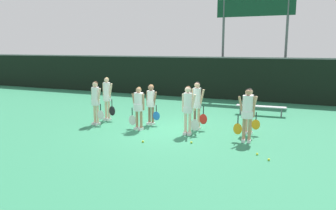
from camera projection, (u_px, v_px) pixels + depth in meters
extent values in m
plane|color=#2D7F56|center=(167.00, 129.00, 12.30)|extent=(140.00, 140.00, 0.00)
cube|color=black|center=(220.00, 79.00, 19.22)|extent=(60.00, 0.06, 2.41)
cube|color=slate|center=(221.00, 57.00, 19.00)|extent=(60.00, 0.08, 0.08)
cylinder|color=#515156|center=(223.00, 47.00, 19.76)|extent=(0.14, 0.14, 6.05)
cylinder|color=#515156|center=(286.00, 47.00, 18.37)|extent=(0.14, 0.14, 6.05)
cube|color=#0F3823|center=(255.00, 5.00, 18.65)|extent=(4.39, 0.12, 1.26)
cube|color=#B2B2B7|center=(261.00, 106.00, 14.74)|extent=(2.19, 0.46, 0.04)
cylinder|color=slate|center=(282.00, 112.00, 14.59)|extent=(0.06, 0.06, 0.39)
cylinder|color=slate|center=(281.00, 113.00, 14.35)|extent=(0.06, 0.06, 0.39)
cylinder|color=slate|center=(241.00, 109.00, 15.20)|extent=(0.06, 0.06, 0.39)
cylinder|color=slate|center=(240.00, 110.00, 14.97)|extent=(0.06, 0.06, 0.39)
cylinder|color=beige|center=(98.00, 115.00, 12.91)|extent=(0.10, 0.10, 0.82)
cylinder|color=beige|center=(95.00, 114.00, 12.99)|extent=(0.10, 0.10, 0.82)
cube|color=white|center=(97.00, 124.00, 12.95)|extent=(0.15, 0.26, 0.09)
cube|color=white|center=(95.00, 123.00, 13.03)|extent=(0.15, 0.26, 0.09)
cylinder|color=white|center=(96.00, 102.00, 12.87)|extent=(0.34, 0.34, 0.21)
cylinder|color=white|center=(96.00, 96.00, 12.82)|extent=(0.29, 0.29, 0.68)
sphere|color=beige|center=(95.00, 84.00, 12.74)|extent=(0.21, 0.21, 0.21)
sphere|color=#4C331E|center=(95.00, 84.00, 12.76)|extent=(0.19, 0.19, 0.19)
cylinder|color=beige|center=(99.00, 96.00, 12.72)|extent=(0.22, 0.11, 0.65)
cylinder|color=beige|center=(92.00, 96.00, 12.92)|extent=(0.08, 0.08, 0.65)
cylinder|color=black|center=(100.00, 107.00, 12.73)|extent=(0.03, 0.03, 0.26)
ellipsoid|color=silver|center=(101.00, 115.00, 12.79)|extent=(0.31, 0.03, 0.37)
cylinder|color=tan|center=(141.00, 120.00, 12.12)|extent=(0.10, 0.10, 0.76)
cylinder|color=tan|center=(137.00, 119.00, 12.21)|extent=(0.10, 0.10, 0.76)
cube|color=white|center=(141.00, 129.00, 12.15)|extent=(0.13, 0.25, 0.09)
cube|color=white|center=(137.00, 128.00, 12.24)|extent=(0.13, 0.25, 0.09)
cylinder|color=white|center=(139.00, 107.00, 12.08)|extent=(0.40, 0.40, 0.26)
cylinder|color=white|center=(139.00, 101.00, 12.04)|extent=(0.35, 0.35, 0.63)
sphere|color=tan|center=(139.00, 90.00, 11.97)|extent=(0.20, 0.20, 0.20)
sphere|color=olive|center=(139.00, 89.00, 11.98)|extent=(0.18, 0.18, 0.18)
cylinder|color=tan|center=(134.00, 101.00, 12.15)|extent=(0.20, 0.10, 0.60)
cylinder|color=tan|center=(143.00, 102.00, 11.95)|extent=(0.08, 0.08, 0.60)
cylinder|color=black|center=(132.00, 111.00, 12.24)|extent=(0.03, 0.03, 0.29)
ellipsoid|color=silver|center=(132.00, 120.00, 12.30)|extent=(0.30, 0.03, 0.39)
cylinder|color=beige|center=(190.00, 123.00, 11.43)|extent=(0.10, 0.10, 0.82)
cylinder|color=beige|center=(185.00, 123.00, 11.48)|extent=(0.10, 0.10, 0.82)
cube|color=white|center=(189.00, 134.00, 11.46)|extent=(0.13, 0.25, 0.09)
cube|color=white|center=(185.00, 133.00, 11.51)|extent=(0.13, 0.25, 0.09)
cylinder|color=white|center=(188.00, 110.00, 11.37)|extent=(0.33, 0.33, 0.21)
cylinder|color=white|center=(188.00, 103.00, 11.32)|extent=(0.29, 0.29, 0.66)
sphere|color=beige|center=(188.00, 90.00, 11.25)|extent=(0.22, 0.22, 0.22)
sphere|color=#4C331E|center=(188.00, 89.00, 11.26)|extent=(0.20, 0.20, 0.20)
cylinder|color=beige|center=(193.00, 103.00, 11.27)|extent=(0.21, 0.09, 0.63)
cylinder|color=beige|center=(183.00, 103.00, 11.38)|extent=(0.08, 0.08, 0.63)
cylinder|color=black|center=(195.00, 115.00, 11.29)|extent=(0.03, 0.03, 0.29)
ellipsoid|color=silver|center=(195.00, 125.00, 11.35)|extent=(0.31, 0.03, 0.40)
cylinder|color=tan|center=(250.00, 130.00, 10.54)|extent=(0.10, 0.10, 0.83)
cylinder|color=tan|center=(244.00, 129.00, 10.59)|extent=(0.10, 0.10, 0.83)
cube|color=white|center=(249.00, 141.00, 10.58)|extent=(0.14, 0.25, 0.09)
cube|color=white|center=(243.00, 141.00, 10.63)|extent=(0.14, 0.25, 0.09)
cylinder|color=white|center=(247.00, 115.00, 10.48)|extent=(0.38, 0.38, 0.23)
cylinder|color=white|center=(248.00, 106.00, 10.43)|extent=(0.33, 0.33, 0.70)
sphere|color=tan|center=(248.00, 92.00, 10.36)|extent=(0.20, 0.20, 0.20)
sphere|color=black|center=(248.00, 92.00, 10.37)|extent=(0.18, 0.18, 0.18)
cylinder|color=tan|center=(241.00, 106.00, 10.49)|extent=(0.22, 0.10, 0.67)
cylinder|color=tan|center=(254.00, 107.00, 10.38)|extent=(0.08, 0.08, 0.66)
cylinder|color=black|center=(238.00, 119.00, 10.57)|extent=(0.03, 0.03, 0.27)
ellipsoid|color=orange|center=(238.00, 129.00, 10.63)|extent=(0.29, 0.03, 0.37)
cylinder|color=beige|center=(109.00, 110.00, 13.71)|extent=(0.10, 0.10, 0.86)
cylinder|color=beige|center=(106.00, 110.00, 13.78)|extent=(0.10, 0.10, 0.86)
cube|color=white|center=(109.00, 119.00, 13.75)|extent=(0.13, 0.25, 0.09)
cube|color=white|center=(106.00, 119.00, 13.82)|extent=(0.13, 0.25, 0.09)
cylinder|color=white|center=(107.00, 98.00, 13.65)|extent=(0.32, 0.32, 0.23)
cylinder|color=white|center=(107.00, 91.00, 13.60)|extent=(0.28, 0.28, 0.74)
sphere|color=beige|center=(106.00, 80.00, 13.52)|extent=(0.19, 0.19, 0.19)
sphere|color=#D8B772|center=(107.00, 79.00, 13.54)|extent=(0.18, 0.18, 0.18)
cylinder|color=beige|center=(110.00, 92.00, 13.52)|extent=(0.23, 0.10, 0.70)
cylinder|color=beige|center=(104.00, 91.00, 13.69)|extent=(0.08, 0.08, 0.70)
cylinder|color=black|center=(112.00, 103.00, 13.55)|extent=(0.03, 0.03, 0.29)
ellipsoid|color=black|center=(112.00, 111.00, 13.61)|extent=(0.29, 0.03, 0.40)
cylinder|color=#8C664C|center=(153.00, 115.00, 12.92)|extent=(0.10, 0.10, 0.76)
cylinder|color=#8C664C|center=(149.00, 115.00, 13.01)|extent=(0.10, 0.10, 0.76)
cube|color=white|center=(152.00, 124.00, 12.96)|extent=(0.15, 0.25, 0.09)
cube|color=white|center=(149.00, 123.00, 13.04)|extent=(0.15, 0.25, 0.09)
cylinder|color=white|center=(151.00, 104.00, 12.89)|extent=(0.33, 0.33, 0.24)
cylinder|color=white|center=(151.00, 98.00, 12.85)|extent=(0.29, 0.29, 0.60)
sphere|color=#8C664C|center=(151.00, 88.00, 12.78)|extent=(0.23, 0.23, 0.23)
sphere|color=olive|center=(151.00, 87.00, 12.79)|extent=(0.21, 0.21, 0.21)
cylinder|color=#8C664C|center=(155.00, 99.00, 12.75)|extent=(0.20, 0.10, 0.57)
cylinder|color=#8C664C|center=(147.00, 98.00, 12.94)|extent=(0.08, 0.08, 0.57)
cylinder|color=black|center=(156.00, 108.00, 12.76)|extent=(0.03, 0.03, 0.25)
ellipsoid|color=blue|center=(156.00, 116.00, 12.81)|extent=(0.31, 0.03, 0.35)
cylinder|color=tan|center=(199.00, 118.00, 12.16)|extent=(0.10, 0.10, 0.85)
cylinder|color=tan|center=(195.00, 118.00, 12.23)|extent=(0.10, 0.10, 0.85)
cube|color=white|center=(198.00, 129.00, 12.20)|extent=(0.12, 0.24, 0.09)
cube|color=white|center=(194.00, 128.00, 12.27)|extent=(0.12, 0.24, 0.09)
cylinder|color=white|center=(197.00, 105.00, 12.11)|extent=(0.33, 0.33, 0.18)
cylinder|color=white|center=(197.00, 98.00, 12.06)|extent=(0.29, 0.29, 0.71)
sphere|color=tan|center=(197.00, 85.00, 11.98)|extent=(0.21, 0.21, 0.21)
sphere|color=black|center=(197.00, 84.00, 11.99)|extent=(0.19, 0.19, 0.19)
cylinder|color=tan|center=(202.00, 98.00, 11.98)|extent=(0.22, 0.08, 0.68)
cylinder|color=tan|center=(193.00, 98.00, 12.13)|extent=(0.08, 0.08, 0.67)
cylinder|color=black|center=(203.00, 110.00, 12.01)|extent=(0.03, 0.03, 0.28)
ellipsoid|color=red|center=(203.00, 119.00, 12.07)|extent=(0.30, 0.03, 0.39)
cylinder|color=tan|center=(251.00, 124.00, 11.48)|extent=(0.10, 0.10, 0.78)
cylinder|color=tan|center=(246.00, 123.00, 11.56)|extent=(0.10, 0.10, 0.78)
cube|color=white|center=(250.00, 133.00, 11.51)|extent=(0.14, 0.25, 0.09)
cube|color=white|center=(246.00, 133.00, 11.59)|extent=(0.14, 0.25, 0.09)
cylinder|color=white|center=(249.00, 110.00, 11.43)|extent=(0.33, 0.33, 0.26)
cylinder|color=white|center=(249.00, 104.00, 11.39)|extent=(0.29, 0.29, 0.63)
sphere|color=tan|center=(250.00, 92.00, 11.32)|extent=(0.21, 0.21, 0.21)
sphere|color=black|center=(250.00, 91.00, 11.33)|extent=(0.19, 0.19, 0.19)
cylinder|color=tan|center=(255.00, 105.00, 11.31)|extent=(0.21, 0.10, 0.60)
cylinder|color=tan|center=(244.00, 104.00, 11.48)|extent=(0.08, 0.08, 0.60)
cylinder|color=black|center=(256.00, 116.00, 11.32)|extent=(0.03, 0.03, 0.26)
ellipsoid|color=orange|center=(256.00, 125.00, 11.37)|extent=(0.29, 0.03, 0.36)
sphere|color=#CCE033|center=(143.00, 141.00, 10.55)|extent=(0.07, 0.07, 0.07)
sphere|color=#CCE033|center=(185.00, 124.00, 12.93)|extent=(0.07, 0.07, 0.07)
sphere|color=#CCE033|center=(257.00, 154.00, 9.32)|extent=(0.07, 0.07, 0.07)
sphere|color=#CCE033|center=(269.00, 160.00, 8.86)|extent=(0.07, 0.07, 0.07)
sphere|color=#CCE033|center=(191.00, 142.00, 10.46)|extent=(0.07, 0.07, 0.07)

